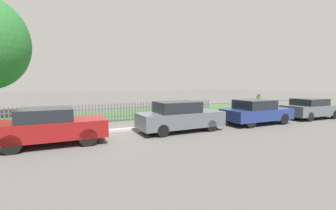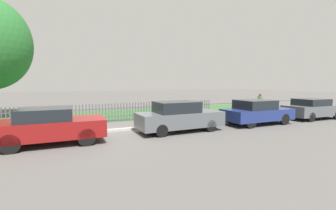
{
  "view_description": "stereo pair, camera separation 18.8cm",
  "coord_description": "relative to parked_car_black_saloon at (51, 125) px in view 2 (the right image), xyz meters",
  "views": [
    {
      "loc": [
        -2.28,
        -10.92,
        2.39
      ],
      "look_at": [
        3.21,
        1.02,
        1.1
      ],
      "focal_mm": 24.0,
      "sensor_mm": 36.0,
      "label": 1
    },
    {
      "loc": [
        -2.11,
        -11.0,
        2.39
      ],
      "look_at": [
        3.21,
        1.02,
        1.1
      ],
      "focal_mm": 24.0,
      "sensor_mm": 36.0,
      "label": 2
    }
  ],
  "objects": [
    {
      "name": "park_fence",
      "position": [
        2.81,
        4.15,
        -0.17
      ],
      "size": [
        37.23,
        0.05,
        1.14
      ],
      "color": "#4C4C51",
      "rests_on": "ground"
    },
    {
      "name": "parked_car_white_van",
      "position": [
        15.52,
        -0.08,
        -0.05
      ],
      "size": [
        3.99,
        1.81,
        1.35
      ],
      "rotation": [
        0.0,
        0.0,
        -0.02
      ],
      "color": "#51565B",
      "rests_on": "ground"
    },
    {
      "name": "grass_strip",
      "position": [
        2.81,
        7.26,
        -0.73
      ],
      "size": [
        37.23,
        6.25,
        0.01
      ],
      "primitive_type": "cube",
      "color": "#33602D",
      "rests_on": "ground"
    },
    {
      "name": "parked_car_navy_estate",
      "position": [
        5.65,
        0.03,
        -0.0
      ],
      "size": [
        4.31,
        1.72,
        1.49
      ],
      "rotation": [
        0.0,
        0.0,
        0.02
      ],
      "color": "#51565B",
      "rests_on": "ground"
    },
    {
      "name": "covered_motorcycle",
      "position": [
        6.97,
        2.63,
        -0.09
      ],
      "size": [
        1.98,
        0.83,
        1.05
      ],
      "rotation": [
        0.0,
        0.0,
        -0.05
      ],
      "color": "black",
      "rests_on": "ground"
    },
    {
      "name": "kerb_stone",
      "position": [
        2.81,
        1.33,
        -0.68
      ],
      "size": [
        37.23,
        0.2,
        0.12
      ],
      "primitive_type": "cube",
      "color": "#B2ADA3",
      "rests_on": "ground"
    },
    {
      "name": "pedestrian_near_fence",
      "position": [
        13.63,
        2.6,
        0.19
      ],
      "size": [
        0.47,
        0.47,
        1.65
      ],
      "rotation": [
        0.0,
        0.0,
        0.69
      ],
      "color": "#7F6B51",
      "rests_on": "ground"
    },
    {
      "name": "parked_car_red_compact",
      "position": [
        10.65,
        -0.03,
        -0.02
      ],
      "size": [
        4.07,
        1.83,
        1.42
      ],
      "rotation": [
        0.0,
        0.0,
        -0.0
      ],
      "color": "navy",
      "rests_on": "ground"
    },
    {
      "name": "parked_car_black_saloon",
      "position": [
        0.0,
        0.0,
        0.0
      ],
      "size": [
        3.97,
        1.9,
        1.43
      ],
      "rotation": [
        0.0,
        0.0,
        -0.01
      ],
      "color": "maroon",
      "rests_on": "ground"
    },
    {
      "name": "ground_plane",
      "position": [
        2.81,
        1.23,
        -0.74
      ],
      "size": [
        120.0,
        120.0,
        0.0
      ],
      "primitive_type": "plane",
      "color": "#565451"
    }
  ]
}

